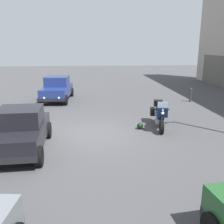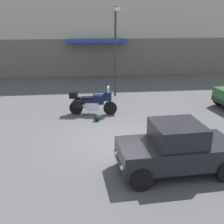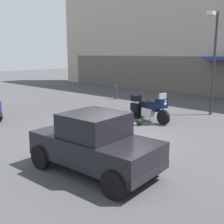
% 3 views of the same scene
% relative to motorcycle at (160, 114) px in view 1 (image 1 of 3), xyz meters
% --- Properties ---
extents(ground_plane, '(80.00, 80.00, 0.00)m').
position_rel_motorcycle_xyz_m(ground_plane, '(0.76, -3.17, -0.62)').
color(ground_plane, '#424244').
extents(motorcycle, '(2.25, 0.92, 1.36)m').
position_rel_motorcycle_xyz_m(motorcycle, '(0.00, 0.00, 0.00)').
color(motorcycle, black).
rests_on(motorcycle, ground).
extents(helmet, '(0.28, 0.28, 0.28)m').
position_rel_motorcycle_xyz_m(helmet, '(0.17, -0.93, -0.48)').
color(helmet, black).
rests_on(helmet, ground).
extents(car_compact_side, '(3.54, 1.88, 1.56)m').
position_rel_motorcycle_xyz_m(car_compact_side, '(2.21, -5.52, 0.15)').
color(car_compact_side, black).
rests_on(car_compact_side, ground).
extents(car_wagon_end, '(3.94, 1.97, 1.64)m').
position_rel_motorcycle_xyz_m(car_wagon_end, '(-6.43, -5.44, 0.19)').
color(car_wagon_end, navy).
rests_on(car_wagon_end, ground).
extents(bollard_curbside, '(0.16, 0.16, 0.95)m').
position_rel_motorcycle_xyz_m(bollard_curbside, '(-5.21, 3.53, -0.12)').
color(bollard_curbside, '#333338').
rests_on(bollard_curbside, ground).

